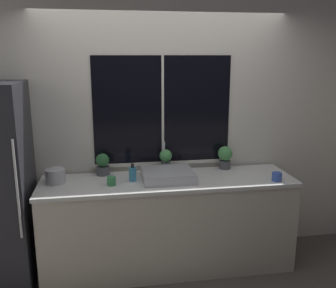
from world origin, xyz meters
name	(u,v)px	position (x,y,z in m)	size (l,w,h in m)	color
ground_plane	(174,283)	(0.00, 0.00, 0.00)	(14.00, 14.00, 0.00)	#4C4742
wall_back	(162,128)	(0.00, 0.70, 1.35)	(8.00, 0.09, 2.70)	silver
wall_right	(316,112)	(2.20, 1.50, 1.35)	(0.06, 7.00, 2.70)	silver
counter	(168,223)	(0.00, 0.32, 0.46)	(2.44, 0.66, 0.92)	beige
sink	(168,175)	(-0.01, 0.31, 0.97)	(0.48, 0.47, 0.32)	#ADADB2
potted_plant_left	(103,164)	(-0.62, 0.56, 1.03)	(0.13, 0.13, 0.22)	#4C4C51
potted_plant_center	(166,159)	(0.01, 0.56, 1.06)	(0.13, 0.13, 0.23)	#4C4C51
potted_plant_right	(225,156)	(0.64, 0.56, 1.06)	(0.15, 0.15, 0.24)	#4C4C51
soap_bottle	(133,174)	(-0.34, 0.32, 0.99)	(0.07, 0.07, 0.17)	teal
mug_green	(111,181)	(-0.54, 0.24, 0.96)	(0.08, 0.08, 0.08)	#38844C
mug_blue	(277,177)	(1.01, 0.11, 0.96)	(0.09, 0.09, 0.08)	#3351AD
kettle	(56,176)	(-1.05, 0.38, 1.00)	(0.18, 0.18, 0.15)	#B2B2B7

